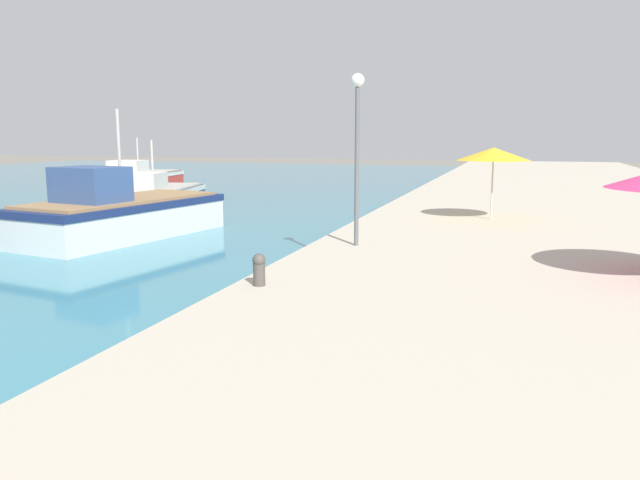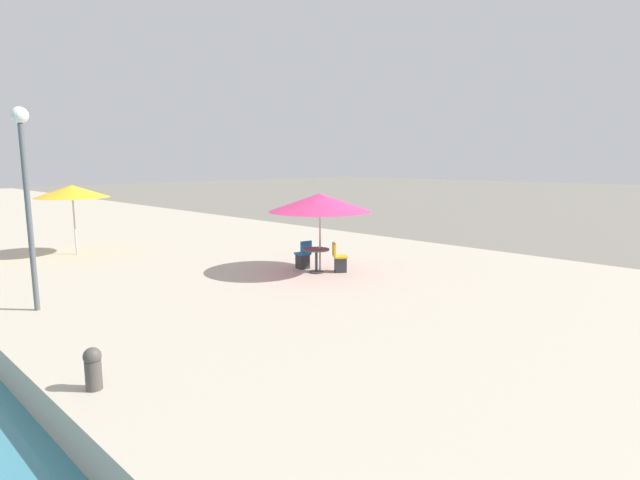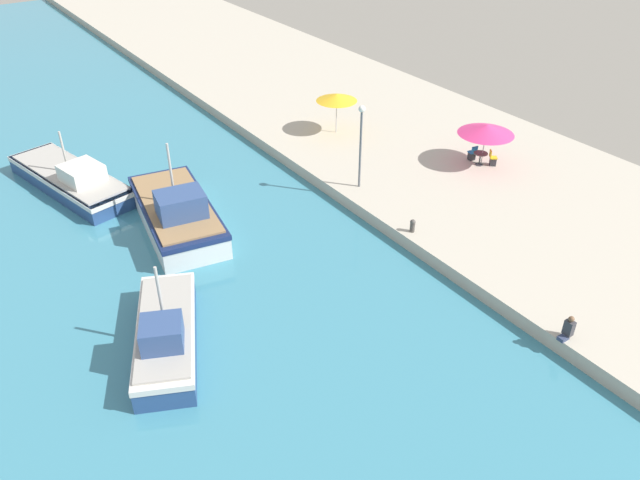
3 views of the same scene
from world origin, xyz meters
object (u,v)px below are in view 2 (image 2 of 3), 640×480
(cafe_chair_left, at_px, (340,262))
(cafe_chair_right, at_px, (303,259))
(lamppost, at_px, (25,175))
(cafe_umbrella_white, at_px, (72,191))
(cafe_umbrella_pink, at_px, (320,202))
(mooring_bollard, at_px, (93,367))
(cafe_table, at_px, (316,256))

(cafe_chair_left, distance_m, cafe_chair_right, 1.24)
(cafe_chair_right, relative_size, lamppost, 0.20)
(cafe_umbrella_white, bearing_deg, cafe_chair_left, -62.85)
(cafe_umbrella_white, bearing_deg, lamppost, -116.27)
(cafe_umbrella_pink, height_order, lamppost, lamppost)
(lamppost, bearing_deg, cafe_chair_right, -8.73)
(cafe_umbrella_pink, bearing_deg, lamppost, 165.92)
(cafe_umbrella_white, relative_size, cafe_chair_left, 2.81)
(cafe_umbrella_pink, relative_size, cafe_umbrella_white, 1.23)
(cafe_chair_left, height_order, mooring_bollard, cafe_chair_left)
(cafe_umbrella_pink, relative_size, cafe_table, 3.94)
(cafe_chair_left, bearing_deg, cafe_table, -90.00)
(cafe_umbrella_pink, height_order, cafe_umbrella_white, cafe_umbrella_white)
(cafe_chair_left, bearing_deg, cafe_umbrella_pink, -97.79)
(cafe_umbrella_pink, distance_m, cafe_umbrella_white, 9.44)
(cafe_umbrella_white, distance_m, mooring_bollard, 12.49)
(cafe_umbrella_pink, distance_m, cafe_table, 1.63)
(cafe_umbrella_white, height_order, lamppost, lamppost)
(mooring_bollard, bearing_deg, cafe_umbrella_pink, 21.49)
(cafe_umbrella_white, xyz_separation_m, cafe_table, (4.00, -8.46, -1.78))
(cafe_table, xyz_separation_m, mooring_bollard, (-7.97, -3.21, -0.18))
(cafe_chair_right, bearing_deg, cafe_umbrella_pink, -78.26)
(cafe_umbrella_white, xyz_separation_m, mooring_bollard, (-3.97, -11.67, -1.96))
(cafe_table, height_order, lamppost, lamppost)
(cafe_chair_left, distance_m, mooring_bollard, 8.98)
(cafe_chair_right, relative_size, mooring_bollard, 1.39)
(cafe_umbrella_pink, relative_size, lamppost, 0.69)
(cafe_chair_right, bearing_deg, cafe_chair_left, -59.38)
(mooring_bollard, bearing_deg, cafe_chair_right, 25.86)
(cafe_chair_left, bearing_deg, cafe_umbrella_white, -114.60)
(cafe_chair_left, relative_size, lamppost, 0.20)
(mooring_bollard, bearing_deg, cafe_chair_left, 17.91)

